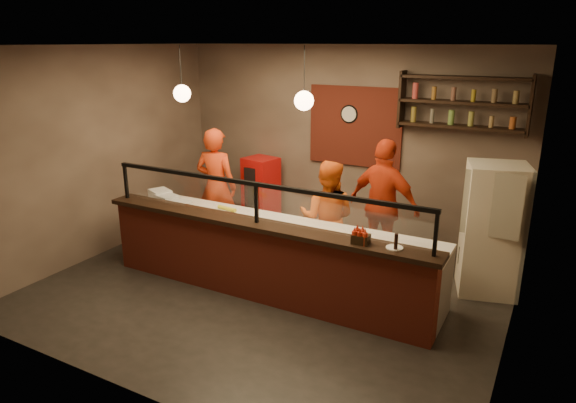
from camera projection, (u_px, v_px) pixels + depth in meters
The scene contains 29 objects.
floor at pixel (270, 288), 7.04m from camera, with size 6.00×6.00×0.00m, color black.
ceiling at pixel (267, 45), 6.08m from camera, with size 6.00×6.00×0.00m, color #37302B.
wall_back at pixel (344, 143), 8.66m from camera, with size 6.00×6.00×0.00m, color #7C685B.
wall_left at pixel (102, 152), 7.93m from camera, with size 5.00×5.00×0.00m, color #7C685B.
wall_right at pixel (523, 211), 5.19m from camera, with size 5.00×5.00×0.00m, color #7C685B.
wall_front at pixel (122, 239), 4.47m from camera, with size 6.00×6.00×0.00m, color #7C685B.
brick_patch at pixel (355, 126), 8.45m from camera, with size 1.60×0.04×1.30m, color maroon.
service_counter at pixel (258, 263), 6.64m from camera, with size 4.60×0.25×1.00m, color maroon.
counter_ledge at pixel (257, 225), 6.48m from camera, with size 4.70×0.37×0.06m, color black.
worktop_cabinet at pixel (277, 255), 7.08m from camera, with size 4.60×0.75×0.85m, color gray.
worktop at pixel (276, 224), 6.95m from camera, with size 4.60×0.75×0.05m, color white.
sneeze_guard at pixel (256, 199), 6.38m from camera, with size 4.50×0.05×0.52m.
wall_shelving at pixel (463, 102), 7.40m from camera, with size 1.84×0.28×0.85m.
wall_clock at pixel (349, 114), 8.43m from camera, with size 0.30×0.30×0.04m, color black.
pendant_left at pixel (182, 93), 7.13m from camera, with size 0.24×0.24×0.77m.
pendant_right at pixel (304, 101), 6.26m from camera, with size 0.24×0.24×0.77m.
cook_left at pixel (216, 186), 8.41m from camera, with size 0.70×0.46×1.93m, color red.
cook_mid at pixel (327, 218), 7.29m from camera, with size 0.82×0.64×1.68m, color #E15A15.
cook_right at pixel (384, 205), 7.44m from camera, with size 1.14×0.47×1.94m, color red.
fridge at pixel (492, 230), 6.73m from camera, with size 0.73×0.68×1.76m, color silver.
red_cooler at pixel (261, 192), 9.31m from camera, with size 0.54×0.49×1.26m, color red.
pizza_dough at pixel (329, 235), 6.46m from camera, with size 0.52×0.52×0.01m, color silver.
prep_tub_a at pixel (166, 200), 7.68m from camera, with size 0.30×0.24×0.15m, color silver.
prep_tub_b at pixel (160, 195), 7.88m from camera, with size 0.33×0.26×0.17m, color white.
prep_tub_c at pixel (180, 206), 7.38m from camera, with size 0.30×0.24×0.15m, color silver.
rolling_pin at pixel (227, 208), 7.43m from camera, with size 0.05×0.05×0.32m, color yellow.
condiment_caddy at pixel (361, 239), 5.79m from camera, with size 0.19×0.15×0.11m, color black.
pepper_mill at pixel (396, 242), 5.58m from camera, with size 0.04×0.04×0.19m, color black.
small_plate at pixel (394, 248), 5.66m from camera, with size 0.19×0.19×0.01m, color white.
Camera 1 is at (3.26, -5.47, 3.25)m, focal length 32.00 mm.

